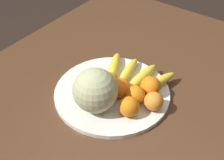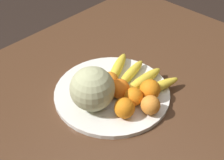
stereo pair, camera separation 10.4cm
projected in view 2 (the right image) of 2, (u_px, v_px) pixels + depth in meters
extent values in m
cube|color=#4C301E|center=(118.00, 89.00, 1.13)|extent=(1.33, 1.01, 0.04)
cube|color=#4C301E|center=(131.00, 56.00, 1.91)|extent=(0.07, 0.07, 0.69)
cylinder|color=white|center=(112.00, 93.00, 1.07)|extent=(0.40, 0.40, 0.02)
torus|color=navy|center=(112.00, 92.00, 1.07)|extent=(0.40, 0.40, 0.01)
sphere|color=#B2B789|center=(92.00, 89.00, 0.97)|extent=(0.14, 0.14, 0.14)
sphere|color=brown|center=(122.00, 90.00, 1.05)|extent=(0.03, 0.03, 0.03)
ellipsoid|color=yellow|center=(156.00, 87.00, 1.06)|extent=(0.19, 0.09, 0.03)
ellipsoid|color=yellow|center=(144.00, 80.00, 1.09)|extent=(0.18, 0.04, 0.04)
ellipsoid|color=yellow|center=(131.00, 74.00, 1.11)|extent=(0.18, 0.07, 0.03)
ellipsoid|color=yellow|center=(117.00, 68.00, 1.14)|extent=(0.18, 0.11, 0.04)
sphere|color=orange|center=(124.00, 108.00, 0.96)|extent=(0.07, 0.07, 0.07)
sphere|color=orange|center=(150.00, 105.00, 0.97)|extent=(0.06, 0.06, 0.06)
sphere|color=orange|center=(150.00, 90.00, 1.02)|extent=(0.07, 0.07, 0.07)
sphere|color=orange|center=(120.00, 89.00, 1.03)|extent=(0.07, 0.07, 0.07)
sphere|color=orange|center=(134.00, 97.00, 1.00)|extent=(0.06, 0.06, 0.06)
sphere|color=orange|center=(109.00, 80.00, 1.07)|extent=(0.06, 0.06, 0.06)
cube|color=white|center=(121.00, 103.00, 1.02)|extent=(0.08, 0.04, 0.00)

